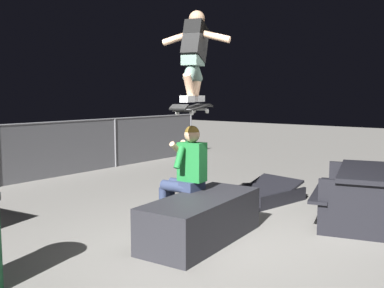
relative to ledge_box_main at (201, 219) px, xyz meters
name	(u,v)px	position (x,y,z in m)	size (l,w,h in m)	color
ground_plane	(218,242)	(0.09, -0.18, -0.27)	(40.00, 40.00, 0.00)	gray
ledge_box_main	(201,219)	(0.00, 0.00, 0.00)	(1.76, 0.72, 0.54)	#28282D
person_sitting_on_ledge	(185,171)	(0.23, 0.44, 0.51)	(0.60, 0.77, 1.37)	#2D3856
skateboard	(193,108)	(0.13, 0.23, 1.33)	(1.03, 0.49, 0.13)	black
skater_airborne	(195,52)	(0.18, 0.25, 2.02)	(0.64, 0.87, 1.12)	white
kicker_ramp	(260,197)	(2.18, 0.40, -0.20)	(1.43, 1.11, 0.45)	black
picnic_table_back	(366,187)	(1.98, -1.34, 0.23)	(2.00, 1.75, 0.75)	black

